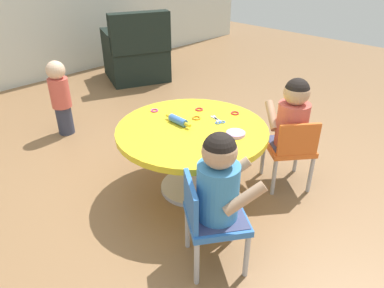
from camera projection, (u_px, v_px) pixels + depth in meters
ground_plane at (192, 188)px, 2.58m from camera, size 10.00×10.00×0.00m
craft_table at (192, 141)px, 2.39m from camera, size 0.99×0.99×0.48m
child_chair_left at (210, 218)px, 1.85m from camera, size 0.42×0.42×0.54m
seated_child_left at (219, 181)px, 1.74m from camera, size 0.44×0.42×0.51m
child_chair_right at (291, 148)px, 2.47m from camera, size 0.42×0.42×0.54m
seated_child_right at (293, 115)px, 2.39m from camera, size 0.43×0.44×0.51m
armchair_dark at (137, 55)px, 4.49m from camera, size 0.92×0.93×0.85m
toddler_standing at (60, 96)px, 3.16m from camera, size 0.17×0.17×0.67m
rolling_pin at (178, 120)px, 2.38m from camera, size 0.05×0.23×0.05m
craft_scissors at (218, 121)px, 2.43m from camera, size 0.10×0.14×0.01m
playdough_blob_0 at (236, 134)px, 2.25m from camera, size 0.12×0.12×0.02m
cookie_cutter_0 at (196, 118)px, 2.46m from camera, size 0.06×0.06×0.01m
cookie_cutter_1 at (235, 113)px, 2.53m from camera, size 0.06×0.06×0.01m
cookie_cutter_2 at (199, 109)px, 2.59m from camera, size 0.06×0.06×0.01m
cookie_cutter_3 at (155, 110)px, 2.57m from camera, size 0.05×0.05×0.01m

